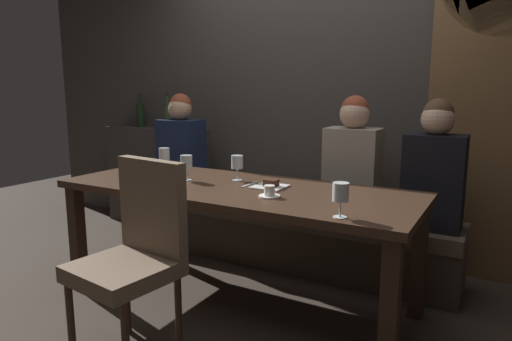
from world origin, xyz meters
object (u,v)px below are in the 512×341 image
(wine_glass_far_left, at_px, (237,163))
(wine_glass_far_right, at_px, (164,154))
(wine_glass_center_back, at_px, (186,163))
(espresso_cup, at_px, (269,192))
(chair_near_side, at_px, (136,247))
(diner_far_end, at_px, (434,168))
(diner_redhead, at_px, (181,146))
(wine_bottle_pale_label, at_px, (168,116))
(diner_bearded, at_px, (353,160))
(wine_glass_end_left, at_px, (341,194))
(dining_table, at_px, (236,200))
(fork_on_table, at_px, (250,185))
(banquette_bench, at_px, (285,235))
(wine_bottle_dark_red, at_px, (140,115))
(dessert_plate, at_px, (270,185))

(wine_glass_far_left, relative_size, wine_glass_far_right, 1.00)
(wine_glass_center_back, xyz_separation_m, espresso_cup, (0.68, -0.13, -0.09))
(chair_near_side, distance_m, espresso_cup, 0.75)
(diner_far_end, distance_m, espresso_cup, 1.10)
(diner_redhead, bearing_deg, wine_bottle_pale_label, 143.08)
(diner_bearded, relative_size, wine_glass_end_left, 5.06)
(dining_table, distance_m, fork_on_table, 0.13)
(wine_glass_far_left, xyz_separation_m, espresso_cup, (0.39, -0.29, -0.09))
(banquette_bench, height_order, espresso_cup, espresso_cup)
(diner_redhead, bearing_deg, banquette_bench, -1.61)
(diner_bearded, xyz_separation_m, wine_bottle_dark_red, (-2.26, 0.34, 0.23))
(wine_glass_far_left, distance_m, dessert_plate, 0.31)
(diner_bearded, relative_size, dessert_plate, 4.37)
(chair_near_side, bearing_deg, wine_glass_end_left, 23.03)
(dining_table, distance_m, wine_glass_center_back, 0.42)
(chair_near_side, height_order, wine_bottle_pale_label, wine_bottle_pale_label)
(dining_table, relative_size, wine_bottle_dark_red, 6.75)
(espresso_cup, bearing_deg, chair_near_side, -126.77)
(chair_near_side, distance_m, diner_redhead, 1.72)
(diner_far_end, distance_m, wine_glass_center_back, 1.56)
(wine_glass_far_right, xyz_separation_m, fork_on_table, (0.79, -0.13, -0.11))
(wine_glass_far_right, xyz_separation_m, dessert_plate, (0.93, -0.13, -0.10))
(espresso_cup, relative_size, fork_on_table, 0.71)
(wine_glass_end_left, distance_m, wine_glass_far_right, 1.60)
(espresso_cup, bearing_deg, fork_on_table, 139.88)
(chair_near_side, xyz_separation_m, diner_far_end, (1.16, 1.41, 0.28))
(dining_table, relative_size, diner_redhead, 2.64)
(banquette_bench, bearing_deg, wine_bottle_dark_red, 168.72)
(wine_bottle_pale_label, bearing_deg, wine_glass_far_right, -51.30)
(wine_bottle_pale_label, height_order, espresso_cup, wine_bottle_pale_label)
(wine_bottle_pale_label, bearing_deg, dining_table, -36.24)
(wine_bottle_dark_red, height_order, fork_on_table, wine_bottle_dark_red)
(dining_table, bearing_deg, wine_glass_far_left, 118.17)
(chair_near_side, xyz_separation_m, wine_glass_center_back, (-0.24, 0.72, 0.30))
(diner_bearded, distance_m, espresso_cup, 0.88)
(wine_glass_end_left, bearing_deg, fork_on_table, 150.62)
(dining_table, bearing_deg, espresso_cup, -24.53)
(dining_table, bearing_deg, diner_far_end, 33.65)
(dining_table, bearing_deg, wine_glass_end_left, -23.34)
(chair_near_side, bearing_deg, espresso_cup, 53.23)
(wine_bottle_pale_label, xyz_separation_m, wine_glass_far_right, (0.65, -0.81, -0.21))
(wine_glass_end_left, xyz_separation_m, wine_glass_far_left, (-0.86, 0.49, -0.00))
(wine_glass_end_left, xyz_separation_m, wine_glass_far_right, (-1.51, 0.54, 0.00))
(diner_bearded, xyz_separation_m, wine_glass_far_right, (-1.23, -0.51, 0.01))
(wine_bottle_dark_red, distance_m, wine_glass_far_left, 1.92)
(chair_near_side, distance_m, wine_bottle_dark_red, 2.47)
(fork_on_table, bearing_deg, dining_table, -127.70)
(dining_table, distance_m, wine_glass_far_right, 0.79)
(dining_table, xyz_separation_m, wine_glass_end_left, (0.78, -0.34, 0.20))
(diner_far_end, xyz_separation_m, wine_bottle_dark_red, (-2.79, 0.36, 0.23))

